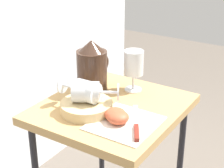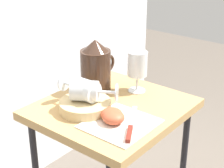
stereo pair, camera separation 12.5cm
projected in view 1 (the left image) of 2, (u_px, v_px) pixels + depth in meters
table at (112, 125)px, 1.32m from camera, size 0.49×0.46×0.69m
linen_napkin at (125, 123)px, 1.17m from camera, size 0.21×0.20×0.00m
basket_tray at (86, 107)px, 1.24m from camera, size 0.17×0.17×0.03m
pitcher at (92, 71)px, 1.36m from camera, size 0.16×0.11×0.20m
wine_glass_upright at (133, 65)px, 1.36m from camera, size 0.07×0.07×0.16m
wine_glass_tipped_near at (87, 92)px, 1.22m from camera, size 0.13×0.17×0.07m
wine_glass_tipped_far at (86, 91)px, 1.23m from camera, size 0.07×0.14×0.07m
apple_half_left at (118, 117)px, 1.16m from camera, size 0.07×0.07×0.04m
apple_half_right at (115, 114)px, 1.18m from camera, size 0.07×0.07×0.04m
knife at (136, 127)px, 1.14m from camera, size 0.20×0.13×0.01m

